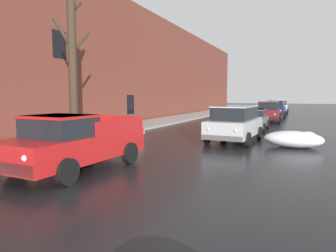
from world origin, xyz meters
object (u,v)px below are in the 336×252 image
(bare_tree_second_along_sidewalk, at_px, (73,65))
(pickup_truck_red_approaching_near_lane, at_px, (74,142))
(suv_maroon_parked_far_down_block, at_px, (269,111))
(suv_silver_parked_kerbside_close, at_px, (235,122))
(suv_white_at_far_intersection, at_px, (280,106))
(suv_darkblue_queued_behind_truck, at_px, (276,108))
(sedan_grey_parked_kerbside_mid, at_px, (253,119))

(bare_tree_second_along_sidewalk, bearing_deg, pickup_truck_red_approaching_near_lane, -49.57)
(pickup_truck_red_approaching_near_lane, bearing_deg, suv_maroon_parked_far_down_block, 80.09)
(bare_tree_second_along_sidewalk, relative_size, suv_silver_parked_kerbside_close, 1.48)
(suv_silver_parked_kerbside_close, xyz_separation_m, suv_white_at_far_intersection, (0.33, 27.04, -0.00))
(suv_silver_parked_kerbside_close, height_order, suv_white_at_far_intersection, same)
(pickup_truck_red_approaching_near_lane, bearing_deg, suv_darkblue_queued_behind_truck, 82.29)
(pickup_truck_red_approaching_near_lane, height_order, suv_maroon_parked_far_down_block, suv_maroon_parked_far_down_block)
(suv_darkblue_queued_behind_truck, bearing_deg, suv_maroon_parked_far_down_block, -90.74)
(bare_tree_second_along_sidewalk, distance_m, sedan_grey_parked_kerbside_mid, 12.52)
(pickup_truck_red_approaching_near_lane, distance_m, suv_silver_parked_kerbside_close, 8.73)
(sedan_grey_parked_kerbside_mid, xyz_separation_m, suv_white_at_far_intersection, (0.32, 21.19, 0.24))
(suv_white_at_far_intersection, bearing_deg, bare_tree_second_along_sidewalk, -102.01)
(suv_maroon_parked_far_down_block, bearing_deg, suv_white_at_far_intersection, 89.96)
(sedan_grey_parked_kerbside_mid, bearing_deg, bare_tree_second_along_sidewalk, -121.66)
(bare_tree_second_along_sidewalk, bearing_deg, sedan_grey_parked_kerbside_mid, 58.34)
(suv_silver_parked_kerbside_close, bearing_deg, bare_tree_second_along_sidewalk, -144.74)
(bare_tree_second_along_sidewalk, xyz_separation_m, sedan_grey_parked_kerbside_mid, (6.39, 10.36, -2.94))
(pickup_truck_red_approaching_near_lane, distance_m, suv_darkblue_queued_behind_truck, 27.97)
(suv_darkblue_queued_behind_truck, bearing_deg, bare_tree_second_along_sidewalk, -105.69)
(bare_tree_second_along_sidewalk, bearing_deg, suv_darkblue_queued_behind_truck, 74.31)
(sedan_grey_parked_kerbside_mid, distance_m, suv_maroon_parked_far_down_block, 7.09)
(suv_maroon_parked_far_down_block, height_order, suv_white_at_far_intersection, same)
(pickup_truck_red_approaching_near_lane, relative_size, suv_maroon_parked_far_down_block, 1.13)
(pickup_truck_red_approaching_near_lane, distance_m, suv_maroon_parked_far_down_block, 21.31)
(suv_silver_parked_kerbside_close, height_order, sedan_grey_parked_kerbside_mid, suv_silver_parked_kerbside_close)
(suv_silver_parked_kerbside_close, height_order, suv_maroon_parked_far_down_block, same)
(suv_darkblue_queued_behind_truck, bearing_deg, suv_white_at_far_intersection, 90.59)
(suv_silver_parked_kerbside_close, relative_size, suv_maroon_parked_far_down_block, 1.05)
(suv_silver_parked_kerbside_close, xyz_separation_m, suv_maroon_parked_far_down_block, (0.32, 12.92, -0.00))
(suv_darkblue_queued_behind_truck, bearing_deg, sedan_grey_parked_kerbside_mid, -91.65)
(sedan_grey_parked_kerbside_mid, xyz_separation_m, suv_maroon_parked_far_down_block, (0.31, 7.07, 0.24))
(suv_silver_parked_kerbside_close, distance_m, suv_white_at_far_intersection, 27.05)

